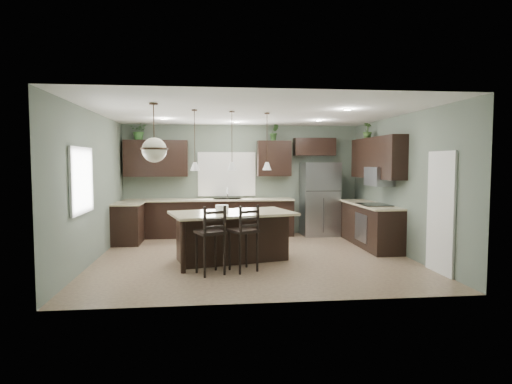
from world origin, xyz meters
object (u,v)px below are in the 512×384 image
object	(u,v)px
bar_stool_left	(210,240)
plant_back_left	(139,131)
refrigerator	(320,199)
kitchen_island	(232,236)
serving_dish	(222,209)
bar_stool_center	(243,238)

from	to	relation	value
bar_stool_left	plant_back_left	bearing A→B (deg)	90.97
bar_stool_left	plant_back_left	distance (m)	4.61
refrigerator	kitchen_island	size ratio (longest dim) A/B	0.83
refrigerator	kitchen_island	bearing A→B (deg)	-132.03
serving_dish	bar_stool_center	xyz separation A→B (m)	(0.34, -0.73, -0.42)
bar_stool_center	kitchen_island	bearing A→B (deg)	73.23
kitchen_island	bar_stool_center	xyz separation A→B (m)	(0.14, -0.78, 0.11)
serving_dish	plant_back_left	world-z (taller)	plant_back_left
bar_stool_left	plant_back_left	xyz separation A→B (m)	(-1.71, 3.76, 2.05)
kitchen_island	plant_back_left	world-z (taller)	plant_back_left
refrigerator	kitchen_island	world-z (taller)	refrigerator
kitchen_island	plant_back_left	xyz separation A→B (m)	(-2.12, 2.83, 2.16)
serving_dish	plant_back_left	bearing A→B (deg)	123.80
serving_dish	bar_stool_center	distance (m)	0.91
refrigerator	serving_dish	bearing A→B (deg)	-133.74
refrigerator	bar_stool_left	world-z (taller)	refrigerator
kitchen_island	refrigerator	bearing A→B (deg)	33.51
serving_dish	plant_back_left	size ratio (longest dim) A/B	0.53
refrigerator	bar_stool_center	bearing A→B (deg)	-123.10
kitchen_island	bar_stool_center	size ratio (longest dim) A/B	1.95
kitchen_island	plant_back_left	bearing A→B (deg)	112.40
refrigerator	bar_stool_center	size ratio (longest dim) A/B	1.62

